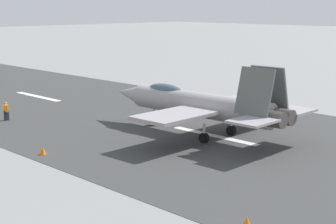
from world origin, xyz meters
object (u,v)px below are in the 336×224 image
at_px(fighter_jet, 200,104).
at_px(marker_cone_near, 247,222).
at_px(marker_cone_mid, 43,151).
at_px(crew_person, 6,111).

height_order(fighter_jet, marker_cone_near, fighter_jet).
bearing_deg(marker_cone_mid, crew_person, -17.36).
height_order(marker_cone_near, marker_cone_mid, same).
distance_m(crew_person, marker_cone_near, 28.20).
xyz_separation_m(fighter_jet, marker_cone_near, (-12.92, 11.27, -2.13)).
relative_size(crew_person, marker_cone_mid, 2.92).
height_order(crew_person, marker_cone_mid, crew_person).
bearing_deg(crew_person, marker_cone_mid, 162.64).
xyz_separation_m(fighter_jet, marker_cone_mid, (3.61, 11.27, -2.13)).
relative_size(fighter_jet, marker_cone_near, 30.84).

